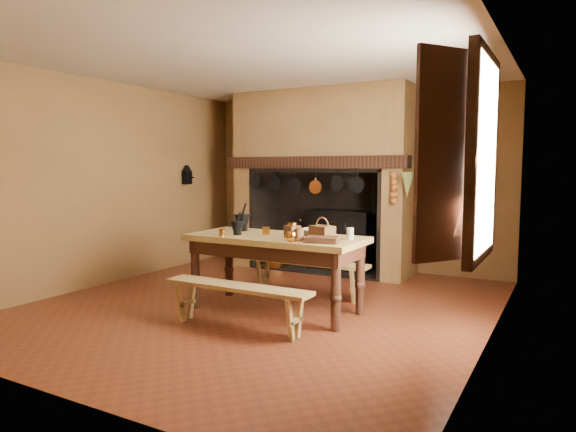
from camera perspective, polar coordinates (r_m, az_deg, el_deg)
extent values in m
plane|color=#622B17|center=(6.12, -2.86, -9.87)|extent=(5.50, 5.50, 0.00)
plane|color=silver|center=(6.03, -2.99, 16.76)|extent=(5.50, 5.50, 0.00)
cube|color=olive|center=(8.37, 7.15, 3.91)|extent=(5.00, 0.02, 2.80)
cube|color=olive|center=(7.54, -19.26, 3.49)|extent=(0.02, 5.50, 2.80)
cube|color=olive|center=(5.05, 21.90, 2.60)|extent=(0.02, 5.50, 2.80)
cube|color=olive|center=(3.87, -25.09, 1.74)|extent=(5.00, 0.02, 2.80)
cube|color=olive|center=(8.68, -3.53, 3.99)|extent=(0.30, 0.90, 2.80)
cube|color=olive|center=(7.63, 12.51, 3.68)|extent=(0.30, 0.90, 2.80)
cube|color=olive|center=(8.10, 4.01, 9.55)|extent=(2.20, 0.90, 1.20)
cube|color=black|center=(7.72, 2.71, 5.97)|extent=(2.95, 0.22, 0.18)
cube|color=black|center=(8.50, 5.15, -0.11)|extent=(2.20, 0.06, 1.60)
cube|color=black|center=(8.23, 3.91, -5.83)|extent=(2.20, 0.90, 0.02)
cube|color=black|center=(8.19, 5.96, -2.78)|extent=(1.00, 0.50, 0.90)
cube|color=black|center=(8.12, 5.93, 0.48)|extent=(1.04, 0.54, 0.04)
cube|color=black|center=(7.94, 5.22, -2.31)|extent=(0.35, 0.02, 0.45)
cylinder|color=black|center=(7.92, 9.68, 2.70)|extent=(0.10, 0.10, 0.70)
cylinder|color=#C47D2D|center=(7.99, 4.18, -2.26)|extent=(0.03, 0.03, 0.03)
cylinder|color=#C47D2D|center=(7.87, 6.16, -2.39)|extent=(0.03, 0.03, 0.03)
cylinder|color=#C47D2D|center=(8.56, -0.65, -4.78)|extent=(0.40, 0.40, 0.20)
cylinder|color=#C47D2D|center=(8.32, -1.21, -5.14)|extent=(0.34, 0.34, 0.18)
cube|color=black|center=(8.74, -1.47, -4.69)|extent=(0.18, 0.18, 0.16)
cone|color=#545F2D|center=(7.08, 13.11, 3.38)|extent=(0.20, 0.20, 0.35)
cube|color=white|center=(4.65, 21.16, 6.12)|extent=(0.02, 1.00, 1.60)
cube|color=#331A10|center=(4.75, 21.14, 16.31)|extent=(0.08, 1.16, 0.08)
cube|color=#331A10|center=(4.72, 20.45, -4.12)|extent=(0.08, 1.16, 0.08)
cube|color=#331A10|center=(4.03, 16.52, 6.42)|extent=(0.29, 0.39, 1.60)
cube|color=#331A10|center=(5.36, 19.74, 6.02)|extent=(0.29, 0.39, 1.60)
cube|color=black|center=(8.60, -11.16, 4.22)|extent=(0.12, 0.12, 0.22)
cone|color=black|center=(8.60, -11.17, 5.22)|extent=(0.16, 0.16, 0.10)
cylinder|color=black|center=(8.54, -10.69, 4.22)|extent=(0.12, 0.02, 0.02)
cube|color=tan|center=(5.72, -1.38, -2.51)|extent=(1.98, 0.88, 0.07)
cube|color=#331A10|center=(5.74, -1.38, -3.60)|extent=(1.85, 0.75, 0.15)
cylinder|color=#331A10|center=(6.03, -10.26, -6.33)|extent=(0.10, 0.10, 0.79)
cylinder|color=#331A10|center=(5.12, 5.32, -8.37)|extent=(0.10, 0.10, 0.79)
cylinder|color=#331A10|center=(6.54, -6.57, -5.35)|extent=(0.10, 0.10, 0.79)
cylinder|color=#331A10|center=(5.71, 8.02, -6.95)|extent=(0.10, 0.10, 0.79)
cube|color=tan|center=(5.16, -5.70, -7.83)|extent=(1.61, 0.28, 0.04)
cube|color=tan|center=(6.46, 2.14, -5.15)|extent=(1.60, 0.28, 0.04)
cylinder|color=black|center=(6.17, -5.09, -1.49)|extent=(0.12, 0.12, 0.03)
cone|color=black|center=(6.15, -5.09, -0.57)|extent=(0.20, 0.20, 0.16)
cylinder|color=black|center=(6.13, -4.93, 0.72)|extent=(0.08, 0.03, 0.16)
cylinder|color=black|center=(5.79, -5.65, -1.98)|extent=(0.09, 0.09, 0.03)
cone|color=black|center=(5.78, -5.66, -1.22)|extent=(0.15, 0.15, 0.13)
cylinder|color=black|center=(5.76, -5.52, -0.15)|extent=(0.06, 0.02, 0.13)
cube|color=#331A10|center=(5.52, 0.51, -1.76)|extent=(0.18, 0.18, 0.13)
cylinder|color=#C47D2D|center=(5.51, 0.51, -0.90)|extent=(0.10, 0.10, 0.03)
cylinder|color=black|center=(5.48, 1.02, -0.52)|extent=(0.11, 0.06, 0.04)
cylinder|color=#C47D2D|center=(5.68, -7.33, -1.87)|extent=(0.08, 0.08, 0.08)
cylinder|color=#C47D2D|center=(5.80, -2.43, -1.62)|extent=(0.11, 0.11, 0.09)
imported|color=beige|center=(5.72, 2.90, -1.80)|extent=(0.33, 0.33, 0.08)
cylinder|color=#51301E|center=(5.30, 1.19, -2.07)|extent=(0.13, 0.13, 0.13)
cylinder|color=beige|center=(5.42, 6.92, -1.95)|extent=(0.09, 0.09, 0.13)
cube|color=#542E19|center=(5.49, 3.81, -1.80)|extent=(0.29, 0.25, 0.14)
torus|color=#542E19|center=(5.48, 3.81, -1.09)|extent=(0.19, 0.08, 0.19)
cube|color=#331A10|center=(5.20, 3.78, -2.63)|extent=(0.38, 0.31, 0.06)
imported|color=#C47D2D|center=(5.24, 0.32, -2.32)|extent=(0.15, 0.15, 0.10)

